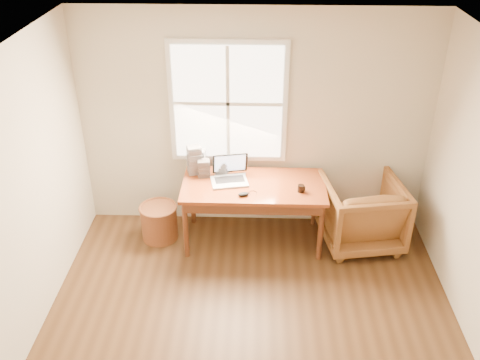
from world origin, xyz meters
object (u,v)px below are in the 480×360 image
object	(u,v)px
desk	(254,186)
cd_stack_a	(200,160)
armchair	(361,213)
laptop	(229,169)
coffee_mug	(301,188)
wicker_stool	(159,222)

from	to	relation	value
desk	cd_stack_a	xyz separation A→B (m)	(-0.63, 0.33, 0.15)
desk	armchair	distance (m)	1.28
laptop	coffee_mug	xyz separation A→B (m)	(0.79, -0.17, -0.13)
wicker_stool	coffee_mug	distance (m)	1.72
armchair	wicker_stool	xyz separation A→B (m)	(-2.33, 0.00, -0.19)
armchair	laptop	size ratio (longest dim) A/B	1.88
coffee_mug	cd_stack_a	size ratio (longest dim) A/B	0.32
desk	laptop	size ratio (longest dim) A/B	3.43
desk	cd_stack_a	world-z (taller)	cd_stack_a
armchair	wicker_stool	distance (m)	2.34
laptop	coffee_mug	bearing A→B (deg)	-23.90
desk	cd_stack_a	size ratio (longest dim) A/B	6.37
armchair	wicker_stool	world-z (taller)	armchair
armchair	wicker_stool	size ratio (longest dim) A/B	2.10
desk	coffee_mug	distance (m)	0.54
desk	cd_stack_a	distance (m)	0.73
armchair	cd_stack_a	xyz separation A→B (m)	(-1.86, 0.33, 0.48)
desk	wicker_stool	size ratio (longest dim) A/B	3.83
wicker_stool	coffee_mug	size ratio (longest dim) A/B	5.18
armchair	coffee_mug	distance (m)	0.83
wicker_stool	cd_stack_a	xyz separation A→B (m)	(0.47, 0.33, 0.67)
desk	wicker_stool	distance (m)	1.22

